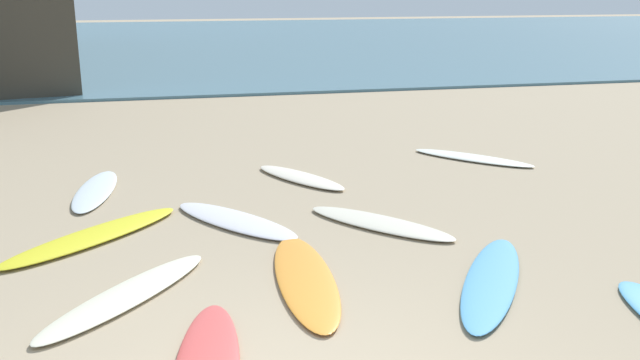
% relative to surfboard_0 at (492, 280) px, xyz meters
% --- Properties ---
extents(ocean_water, '(120.00, 40.00, 0.08)m').
position_rel_surfboard_0_xyz_m(ocean_water, '(-2.53, 33.06, 0.00)').
color(ocean_water, slate).
rests_on(ocean_water, ground_plane).
extents(surfboard_0, '(1.81, 2.41, 0.07)m').
position_rel_surfboard_0_xyz_m(surfboard_0, '(0.00, 0.00, 0.00)').
color(surfboard_0, '#52A0D4').
rests_on(surfboard_0, ground_plane).
extents(surfboard_1, '(1.39, 1.93, 0.08)m').
position_rel_surfboard_0_xyz_m(surfboard_1, '(-1.12, 4.35, 0.00)').
color(surfboard_1, white).
rests_on(surfboard_1, ground_plane).
extents(surfboard_2, '(1.86, 2.00, 0.07)m').
position_rel_surfboard_0_xyz_m(surfboard_2, '(2.12, 4.94, -0.00)').
color(surfboard_2, white).
rests_on(surfboard_2, ground_plane).
extents(surfboard_3, '(0.76, 2.25, 0.07)m').
position_rel_surfboard_0_xyz_m(surfboard_3, '(-4.25, 4.36, -0.00)').
color(surfboard_3, silver).
rests_on(surfboard_3, ground_plane).
extents(surfboard_4, '(1.80, 2.00, 0.07)m').
position_rel_surfboard_0_xyz_m(surfboard_4, '(-0.57, 1.98, 0.00)').
color(surfboard_4, '#EDE4CA').
rests_on(surfboard_4, ground_plane).
extents(surfboard_6, '(2.29, 2.15, 0.09)m').
position_rel_surfboard_0_xyz_m(surfboard_6, '(-4.12, 2.32, 0.01)').
color(surfboard_6, yellow).
rests_on(surfboard_6, ground_plane).
extents(surfboard_7, '(0.76, 2.51, 0.07)m').
position_rel_surfboard_0_xyz_m(surfboard_7, '(-1.87, 0.49, -0.00)').
color(surfboard_7, orange).
rests_on(surfboard_7, ground_plane).
extents(surfboard_9, '(1.89, 2.08, 0.08)m').
position_rel_surfboard_0_xyz_m(surfboard_9, '(-3.68, 0.51, 0.00)').
color(surfboard_9, white).
rests_on(surfboard_9, ground_plane).
extents(surfboard_10, '(1.75, 2.12, 0.08)m').
position_rel_surfboard_0_xyz_m(surfboard_10, '(-2.38, 2.51, 0.00)').
color(surfboard_10, white).
rests_on(surfboard_10, ground_plane).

